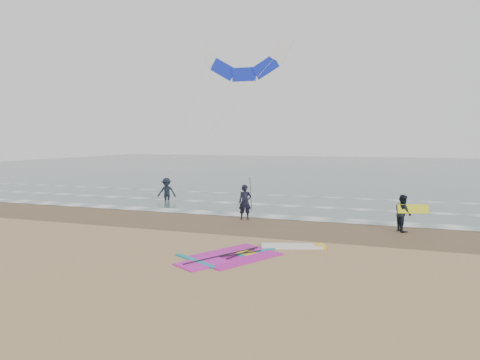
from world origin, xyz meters
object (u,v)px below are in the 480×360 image
(windsurf_rig, at_px, (251,253))
(person_walking, at_px, (403,213))
(person_standing, at_px, (245,202))
(person_wading, at_px, (167,187))
(surf_kite, at_px, (244,63))

(windsurf_rig, relative_size, person_walking, 3.00)
(person_standing, distance_m, person_wading, 8.21)
(windsurf_rig, relative_size, surf_kite, 0.51)
(windsurf_rig, distance_m, person_walking, 7.70)
(windsurf_rig, relative_size, person_wading, 2.61)
(person_standing, xyz_separation_m, person_wading, (-6.86, 4.51, 0.06))
(windsurf_rig, distance_m, person_wading, 13.99)
(person_walking, distance_m, person_wading, 15.07)
(windsurf_rig, height_order, surf_kite, surf_kite)
(person_standing, relative_size, surf_kite, 0.18)
(person_standing, height_order, person_walking, person_standing)
(person_walking, xyz_separation_m, surf_kite, (-10.16, 8.60, 8.38))
(person_standing, bearing_deg, windsurf_rig, -94.23)
(windsurf_rig, bearing_deg, surf_kite, 109.32)
(person_standing, height_order, surf_kite, surf_kite)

